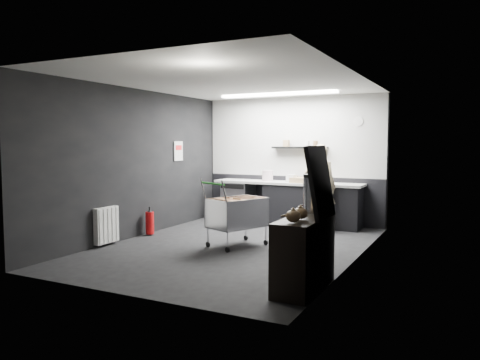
% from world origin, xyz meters
% --- Properties ---
extents(floor, '(5.50, 5.50, 0.00)m').
position_xyz_m(floor, '(0.00, 0.00, 0.00)').
color(floor, black).
rests_on(floor, ground).
extents(ceiling, '(5.50, 5.50, 0.00)m').
position_xyz_m(ceiling, '(0.00, 0.00, 2.70)').
color(ceiling, silver).
rests_on(ceiling, wall_back).
extents(wall_back, '(5.50, 0.00, 5.50)m').
position_xyz_m(wall_back, '(0.00, 2.75, 1.35)').
color(wall_back, black).
rests_on(wall_back, floor).
extents(wall_front, '(5.50, 0.00, 5.50)m').
position_xyz_m(wall_front, '(0.00, -2.75, 1.35)').
color(wall_front, black).
rests_on(wall_front, floor).
extents(wall_left, '(0.00, 5.50, 5.50)m').
position_xyz_m(wall_left, '(-2.00, 0.00, 1.35)').
color(wall_left, black).
rests_on(wall_left, floor).
extents(wall_right, '(0.00, 5.50, 5.50)m').
position_xyz_m(wall_right, '(2.00, 0.00, 1.35)').
color(wall_right, black).
rests_on(wall_right, floor).
extents(kitchen_wall_panel, '(3.95, 0.02, 1.70)m').
position_xyz_m(kitchen_wall_panel, '(0.00, 2.73, 1.85)').
color(kitchen_wall_panel, '#B1B1AD').
rests_on(kitchen_wall_panel, wall_back).
extents(dado_panel, '(3.95, 0.02, 1.00)m').
position_xyz_m(dado_panel, '(0.00, 2.73, 0.50)').
color(dado_panel, black).
rests_on(dado_panel, wall_back).
extents(floating_shelf, '(1.20, 0.22, 0.04)m').
position_xyz_m(floating_shelf, '(0.20, 2.62, 1.62)').
color(floating_shelf, black).
rests_on(floating_shelf, wall_back).
extents(wall_clock, '(0.20, 0.03, 0.20)m').
position_xyz_m(wall_clock, '(1.40, 2.72, 2.15)').
color(wall_clock, silver).
rests_on(wall_clock, wall_back).
extents(poster, '(0.02, 0.30, 0.40)m').
position_xyz_m(poster, '(-1.98, 1.30, 1.55)').
color(poster, silver).
rests_on(poster, wall_left).
extents(poster_red_band, '(0.02, 0.22, 0.10)m').
position_xyz_m(poster_red_band, '(-1.98, 1.30, 1.62)').
color(poster_red_band, red).
rests_on(poster_red_band, poster).
extents(radiator, '(0.10, 0.50, 0.60)m').
position_xyz_m(radiator, '(-1.94, -0.90, 0.35)').
color(radiator, silver).
rests_on(radiator, wall_left).
extents(ceiling_strip, '(2.40, 0.20, 0.04)m').
position_xyz_m(ceiling_strip, '(0.00, 1.85, 2.67)').
color(ceiling_strip, white).
rests_on(ceiling_strip, ceiling).
extents(prep_counter, '(3.20, 0.61, 0.90)m').
position_xyz_m(prep_counter, '(0.14, 2.42, 0.46)').
color(prep_counter, black).
rests_on(prep_counter, floor).
extents(person, '(0.67, 0.49, 1.70)m').
position_xyz_m(person, '(0.85, 1.97, 0.85)').
color(person, beige).
rests_on(person, floor).
extents(shopping_cart, '(0.94, 1.21, 1.09)m').
position_xyz_m(shopping_cart, '(0.02, 0.07, 0.52)').
color(shopping_cart, silver).
rests_on(shopping_cart, floor).
extents(sideboard, '(0.48, 1.13, 1.69)m').
position_xyz_m(sideboard, '(1.78, -1.60, 0.54)').
color(sideboard, black).
rests_on(sideboard, floor).
extents(fire_extinguisher, '(0.15, 0.15, 0.51)m').
position_xyz_m(fire_extinguisher, '(-1.85, 0.15, 0.25)').
color(fire_extinguisher, '#B50C0E').
rests_on(fire_extinguisher, floor).
extents(cardboard_box, '(0.58, 0.48, 0.10)m').
position_xyz_m(cardboard_box, '(0.41, 2.37, 0.95)').
color(cardboard_box, '#8F734C').
rests_on(cardboard_box, prep_counter).
extents(pink_tub, '(0.23, 0.23, 0.23)m').
position_xyz_m(pink_tub, '(-0.45, 2.42, 1.01)').
color(pink_tub, beige).
rests_on(pink_tub, prep_counter).
extents(white_container, '(0.22, 0.19, 0.16)m').
position_xyz_m(white_container, '(0.12, 2.37, 0.98)').
color(white_container, silver).
rests_on(white_container, prep_counter).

